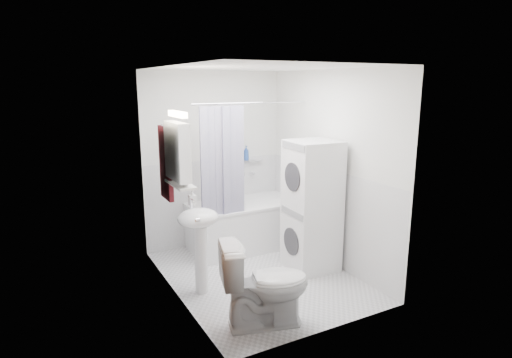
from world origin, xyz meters
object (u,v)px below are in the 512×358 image
sink (199,231)px  bathtub (250,221)px  toilet (265,284)px  washer_dryer (312,206)px

sink → bathtub: bearing=40.9°
bathtub → toilet: (-0.81, -1.86, 0.05)m
bathtub → washer_dryer: 1.14m
bathtub → washer_dryer: bearing=-72.7°
sink → toilet: 0.98m
washer_dryer → toilet: (-1.13, -0.86, -0.38)m
sink → washer_dryer: size_ratio=0.66×
sink → washer_dryer: bearing=-1.3°
bathtub → washer_dryer: size_ratio=1.07×
bathtub → toilet: toilet is taller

